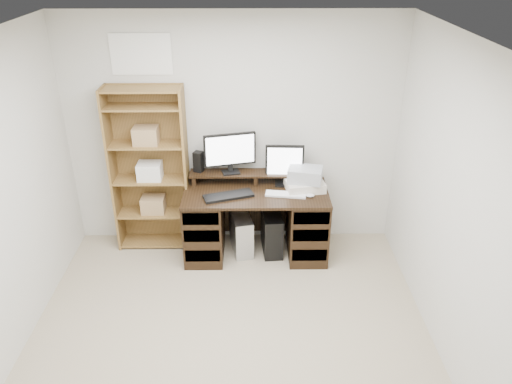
{
  "coord_description": "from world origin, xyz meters",
  "views": [
    {
      "loc": [
        0.19,
        -2.95,
        3.11
      ],
      "look_at": [
        0.24,
        1.43,
        0.85
      ],
      "focal_mm": 35.0,
      "sensor_mm": 36.0,
      "label": 1
    }
  ],
  "objects_px": {
    "desk": "(256,221)",
    "tower_black": "(272,232)",
    "monitor_wide": "(230,151)",
    "monitor_small": "(285,163)",
    "tower_silver": "(241,233)",
    "printer": "(305,185)",
    "bookshelf": "(150,168)"
  },
  "relations": [
    {
      "from": "monitor_small",
      "to": "tower_silver",
      "type": "distance_m",
      "value": 0.91
    },
    {
      "from": "monitor_small",
      "to": "printer",
      "type": "relative_size",
      "value": 1.13
    },
    {
      "from": "monitor_wide",
      "to": "bookshelf",
      "type": "height_order",
      "value": "bookshelf"
    },
    {
      "from": "monitor_wide",
      "to": "printer",
      "type": "height_order",
      "value": "monitor_wide"
    },
    {
      "from": "tower_silver",
      "to": "bookshelf",
      "type": "bearing_deg",
      "value": 158.01
    },
    {
      "from": "monitor_small",
      "to": "printer",
      "type": "bearing_deg",
      "value": -30.04
    },
    {
      "from": "monitor_small",
      "to": "tower_black",
      "type": "relative_size",
      "value": 0.92
    },
    {
      "from": "desk",
      "to": "tower_silver",
      "type": "xyz_separation_m",
      "value": [
        -0.16,
        0.04,
        -0.17
      ]
    },
    {
      "from": "tower_silver",
      "to": "monitor_wide",
      "type": "bearing_deg",
      "value": 110.22
    },
    {
      "from": "tower_black",
      "to": "monitor_wide",
      "type": "bearing_deg",
      "value": 154.16
    },
    {
      "from": "desk",
      "to": "tower_black",
      "type": "distance_m",
      "value": 0.24
    },
    {
      "from": "bookshelf",
      "to": "monitor_small",
      "type": "bearing_deg",
      "value": -1.74
    },
    {
      "from": "monitor_wide",
      "to": "monitor_small",
      "type": "height_order",
      "value": "monitor_wide"
    },
    {
      "from": "monitor_wide",
      "to": "monitor_small",
      "type": "relative_size",
      "value": 1.23
    },
    {
      "from": "desk",
      "to": "tower_silver",
      "type": "height_order",
      "value": "desk"
    },
    {
      "from": "tower_silver",
      "to": "bookshelf",
      "type": "height_order",
      "value": "bookshelf"
    },
    {
      "from": "monitor_small",
      "to": "bookshelf",
      "type": "relative_size",
      "value": 0.24
    },
    {
      "from": "tower_silver",
      "to": "tower_black",
      "type": "xyz_separation_m",
      "value": [
        0.33,
        0.0,
        0.02
      ]
    },
    {
      "from": "monitor_small",
      "to": "tower_black",
      "type": "height_order",
      "value": "monitor_small"
    },
    {
      "from": "monitor_wide",
      "to": "bookshelf",
      "type": "xyz_separation_m",
      "value": [
        -0.85,
        -0.0,
        -0.19
      ]
    },
    {
      "from": "desk",
      "to": "tower_black",
      "type": "relative_size",
      "value": 3.15
    },
    {
      "from": "tower_silver",
      "to": "tower_black",
      "type": "bearing_deg",
      "value": -11.29
    },
    {
      "from": "monitor_small",
      "to": "tower_black",
      "type": "xyz_separation_m",
      "value": [
        -0.13,
        -0.13,
        -0.76
      ]
    },
    {
      "from": "tower_black",
      "to": "bookshelf",
      "type": "relative_size",
      "value": 0.26
    },
    {
      "from": "tower_black",
      "to": "monitor_small",
      "type": "bearing_deg",
      "value": 40.3
    },
    {
      "from": "printer",
      "to": "tower_black",
      "type": "height_order",
      "value": "printer"
    },
    {
      "from": "tower_silver",
      "to": "bookshelf",
      "type": "distance_m",
      "value": 1.2
    },
    {
      "from": "tower_silver",
      "to": "desk",
      "type": "bearing_deg",
      "value": -25.72
    },
    {
      "from": "tower_silver",
      "to": "tower_black",
      "type": "relative_size",
      "value": 0.9
    },
    {
      "from": "monitor_wide",
      "to": "desk",
      "type": "bearing_deg",
      "value": -52.45
    },
    {
      "from": "monitor_wide",
      "to": "tower_silver",
      "type": "xyz_separation_m",
      "value": [
        0.11,
        -0.17,
        -0.9
      ]
    },
    {
      "from": "monitor_small",
      "to": "tower_silver",
      "type": "xyz_separation_m",
      "value": [
        -0.46,
        -0.13,
        -0.77
      ]
    }
  ]
}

